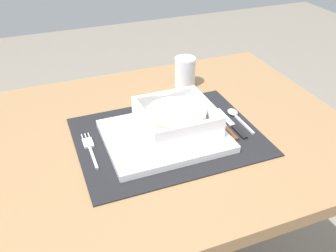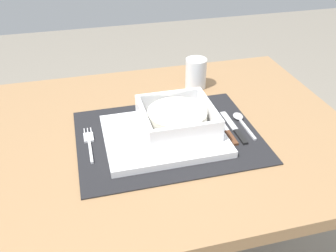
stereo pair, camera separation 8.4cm
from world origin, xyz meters
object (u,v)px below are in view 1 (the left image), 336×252
at_px(dining_table, 159,167).
at_px(drinking_glass, 185,73).
at_px(porridge_bowl, 176,118).
at_px(butter_knife, 232,125).
at_px(spoon, 235,114).
at_px(bread_knife, 225,127).
at_px(fork, 90,147).

relative_size(dining_table, drinking_glass, 10.85).
relative_size(porridge_bowl, butter_knife, 1.17).
relative_size(dining_table, spoon, 7.93).
relative_size(porridge_bowl, bread_knife, 1.26).
bearing_deg(butter_knife, drinking_glass, 91.57).
bearing_deg(fork, porridge_bowl, -2.83).
xyz_separation_m(porridge_bowl, bread_knife, (0.11, -0.03, -0.04)).
height_order(fork, drinking_glass, drinking_glass).
bearing_deg(butter_knife, bread_knife, -177.56).
relative_size(butter_knife, drinking_glass, 1.65).
bearing_deg(fork, drinking_glass, 33.51).
relative_size(porridge_bowl, fork, 1.22).
relative_size(bread_knife, drinking_glass, 1.52).
relative_size(fork, butter_knife, 0.96).
bearing_deg(butter_knife, fork, 170.75).
distance_m(porridge_bowl, fork, 0.21).
height_order(porridge_bowl, fork, porridge_bowl).
bearing_deg(spoon, fork, -179.15).
relative_size(fork, drinking_glass, 1.58).
height_order(fork, spoon, spoon).
xyz_separation_m(dining_table, porridge_bowl, (0.03, -0.02, 0.15)).
xyz_separation_m(butter_knife, drinking_glass, (-0.02, 0.24, 0.03)).
distance_m(spoon, bread_knife, 0.06).
height_order(porridge_bowl, spoon, porridge_bowl).
bearing_deg(dining_table, fork, -175.86).
xyz_separation_m(butter_knife, bread_knife, (-0.02, -0.00, 0.00)).
height_order(dining_table, bread_knife, bread_knife).
relative_size(dining_table, porridge_bowl, 5.63).
distance_m(fork, spoon, 0.37).
relative_size(fork, bread_knife, 1.03).
xyz_separation_m(dining_table, drinking_glass, (0.15, 0.19, 0.15)).
xyz_separation_m(porridge_bowl, drinking_glass, (0.12, 0.22, -0.00)).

